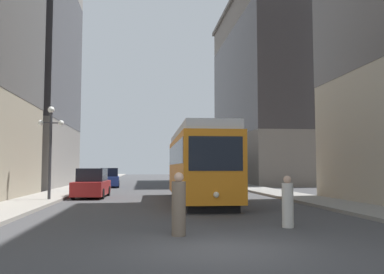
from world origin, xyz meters
name	(u,v)px	position (x,y,z in m)	size (l,w,h in m)	color
ground_plane	(221,250)	(0.00, 0.00, 0.00)	(200.00, 200.00, 0.00)	#424244
sidewalk_left	(93,183)	(-7.61, 40.00, 0.07)	(2.65, 120.00, 0.15)	gray
sidewalk_right	(221,182)	(7.61, 40.00, 0.07)	(2.65, 120.00, 0.15)	gray
streetcar	(198,163)	(1.21, 13.00, 2.10)	(2.84, 12.45, 3.89)	black
transit_bus	(215,167)	(4.91, 28.65, 1.95)	(2.60, 12.97, 3.45)	black
parked_car_left_near	(109,178)	(-4.98, 30.57, 0.84)	(2.07, 4.78, 1.82)	black
parked_car_left_mid	(92,184)	(-4.98, 17.10, 0.84)	(2.02, 4.82, 1.82)	black
pedestrian_crossing_near	(179,206)	(-0.81, 2.03, 0.81)	(0.39, 0.39, 1.75)	#6B5B4C
pedestrian_crossing_far	(288,203)	(2.74, 3.20, 0.76)	(0.36, 0.36, 1.62)	beige
lamp_post_left_near	(51,138)	(-6.88, 13.90, 3.52)	(1.41, 0.36, 5.10)	#333338
building_left_corner	(14,57)	(-14.04, 30.62, 12.29)	(10.81, 15.81, 23.87)	gray
building_right_midblock	(271,89)	(13.97, 39.92, 11.63)	(10.68, 24.28, 22.60)	slate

